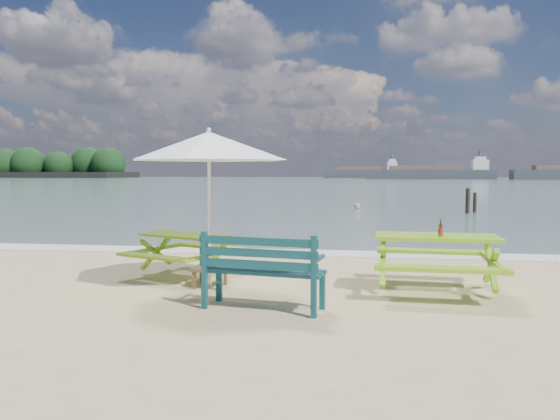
# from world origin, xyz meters

# --- Properties ---
(sea) EXTENTS (300.00, 300.00, 0.00)m
(sea) POSITION_xyz_m (0.00, 85.00, 0.00)
(sea) COLOR slate
(sea) RESTS_ON ground
(foam_strip) EXTENTS (22.00, 0.90, 0.01)m
(foam_strip) POSITION_xyz_m (0.00, 4.60, 0.01)
(foam_strip) COLOR silver
(foam_strip) RESTS_ON ground
(picnic_table_left) EXTENTS (1.93, 2.01, 0.68)m
(picnic_table_left) POSITION_xyz_m (-1.85, 1.89, 0.33)
(picnic_table_left) COLOR #7EAD1A
(picnic_table_left) RESTS_ON ground
(picnic_table_right) EXTENTS (1.76, 1.94, 0.80)m
(picnic_table_right) POSITION_xyz_m (2.01, 1.24, 0.38)
(picnic_table_right) COLOR #78AD1A
(picnic_table_right) RESTS_ON ground
(park_bench) EXTENTS (1.54, 0.74, 0.91)m
(park_bench) POSITION_xyz_m (-0.21, -0.05, 0.28)
(park_bench) COLOR #0F393E
(park_bench) RESTS_ON ground
(side_table) EXTENTS (0.46, 0.46, 0.30)m
(side_table) POSITION_xyz_m (-1.20, 1.09, 0.15)
(side_table) COLOR brown
(side_table) RESTS_ON ground
(patio_umbrella) EXTENTS (2.30, 2.30, 2.25)m
(patio_umbrella) POSITION_xyz_m (-1.20, 1.09, 2.04)
(patio_umbrella) COLOR silver
(patio_umbrella) RESTS_ON ground
(beer_bottle) EXTENTS (0.06, 0.06, 0.24)m
(beer_bottle) POSITION_xyz_m (2.04, 1.08, 0.88)
(beer_bottle) COLOR #944B15
(beer_bottle) RESTS_ON picnic_table_right
(swimmer) EXTENTS (0.65, 0.51, 1.57)m
(swimmer) POSITION_xyz_m (0.85, 17.04, -0.44)
(swimmer) COLOR tan
(swimmer) RESTS_ON ground
(mooring_pilings) EXTENTS (0.56, 0.76, 1.22)m
(mooring_pilings) POSITION_xyz_m (5.42, 16.46, 0.37)
(mooring_pilings) COLOR black
(mooring_pilings) RESTS_ON ground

